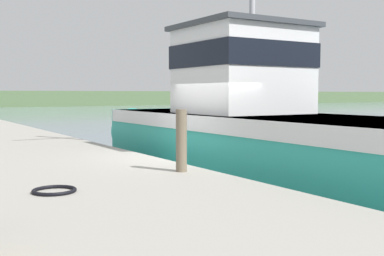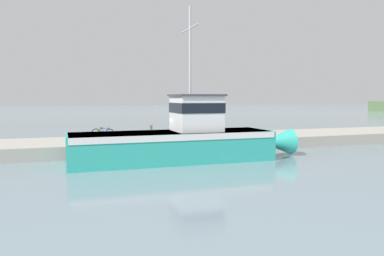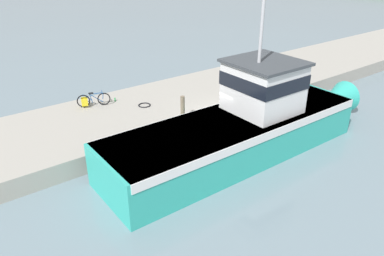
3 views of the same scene
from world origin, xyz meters
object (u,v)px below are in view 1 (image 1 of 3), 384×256
Objects in this scene: mooring_post at (181,141)px; boat_white_moored at (257,109)px; boat_green_anchored at (297,106)px; fishing_boat_main at (263,132)px.

boat_white_moored is at bearing 48.44° from mooring_post.
fishing_boat_main is at bearing 128.60° from boat_green_anchored.
fishing_boat_main is at bearing 22.62° from mooring_post.
boat_white_moored is at bearing 51.04° from fishing_boat_main.
boat_white_moored is 13.73m from boat_green_anchored.
mooring_post is (-38.91, -36.92, 0.65)m from boat_green_anchored.
boat_green_anchored is at bearing 43.50° from mooring_post.
mooring_post is at bearing 127.30° from boat_green_anchored.
fishing_boat_main reaches higher than boat_white_moored.
boat_white_moored is 40.51m from mooring_post.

